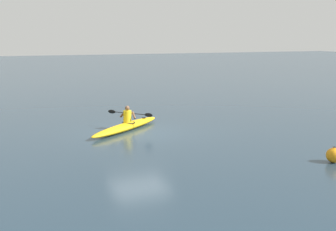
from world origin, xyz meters
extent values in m
plane|color=#233847|center=(0.00, 0.00, 0.00)|extent=(160.00, 160.00, 0.00)
ellipsoid|color=#EAB214|center=(0.32, -0.77, 0.16)|extent=(4.27, 3.64, 0.32)
torus|color=black|center=(0.17, -0.89, 0.30)|extent=(0.81, 0.81, 0.04)
cylinder|color=black|center=(-0.84, -1.71, 0.31)|extent=(0.18, 0.18, 0.02)
cylinder|color=yellow|center=(0.24, -0.83, 0.59)|extent=(0.36, 0.36, 0.54)
sphere|color=brown|center=(0.24, -0.83, 0.97)|extent=(0.21, 0.21, 0.21)
cylinder|color=black|center=(0.08, -0.95, 0.71)|extent=(1.24, 1.51, 0.03)
ellipsoid|color=black|center=(0.69, -1.70, 0.71)|extent=(0.28, 0.34, 0.17)
ellipsoid|color=black|center=(-0.52, -0.21, 0.71)|extent=(0.28, 0.34, 0.17)
cylinder|color=brown|center=(0.36, -1.10, 0.66)|extent=(0.31, 0.20, 0.34)
cylinder|color=brown|center=(0.00, -0.66, 0.66)|extent=(0.16, 0.32, 0.34)
sphere|color=orange|center=(-4.31, 6.84, 0.25)|extent=(0.49, 0.49, 0.49)
torus|color=#333338|center=(-4.31, 6.84, 0.52)|extent=(0.12, 0.12, 0.02)
camera|label=1|loc=(6.31, 17.94, 4.09)|focal=48.70mm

